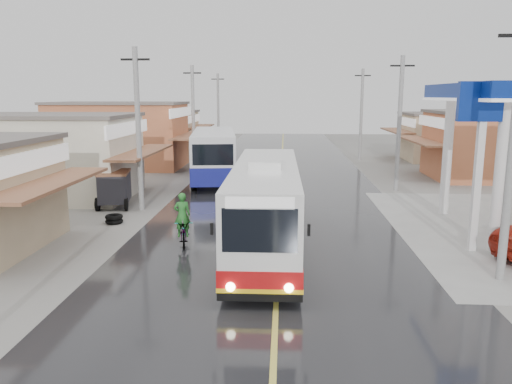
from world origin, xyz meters
TOP-DOWN VIEW (x-y plane):
  - ground at (0.00, 0.00)m, footprint 120.00×120.00m
  - road at (0.00, 15.00)m, footprint 12.00×90.00m
  - centre_line at (0.00, 15.00)m, footprint 0.15×90.00m
  - shopfronts_left at (-13.00, 18.00)m, footprint 11.00×44.00m
  - utility_poles_left at (-7.00, 16.00)m, footprint 1.60×50.00m
  - utility_poles_right at (7.00, 15.00)m, footprint 1.60×36.00m
  - coach_bus at (-0.48, 2.78)m, footprint 2.66×11.15m
  - second_bus at (-4.55, 17.98)m, footprint 3.97×10.30m
  - cyclist at (-3.66, 3.11)m, footprint 1.06×2.06m
  - tricycle_near at (-8.57, 9.58)m, footprint 2.04×2.51m
  - tyre_stack at (-7.49, 6.26)m, footprint 0.79×0.79m

SIDE VIEW (x-z plane):
  - ground at x=0.00m, z-range 0.00..0.00m
  - shopfronts_left at x=-13.00m, z-range -2.60..2.60m
  - utility_poles_left at x=-7.00m, z-range -4.00..4.00m
  - utility_poles_right at x=7.00m, z-range -4.00..4.00m
  - road at x=0.00m, z-range 0.00..0.02m
  - centre_line at x=0.00m, z-range 0.02..0.03m
  - tyre_stack at x=-7.49m, z-range 0.00..0.41m
  - cyclist at x=-3.66m, z-range -0.36..1.75m
  - tricycle_near at x=-8.57m, z-range 0.13..2.01m
  - coach_bus at x=-0.48m, z-range -0.06..3.41m
  - second_bus at x=-4.55m, z-range 0.13..3.46m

